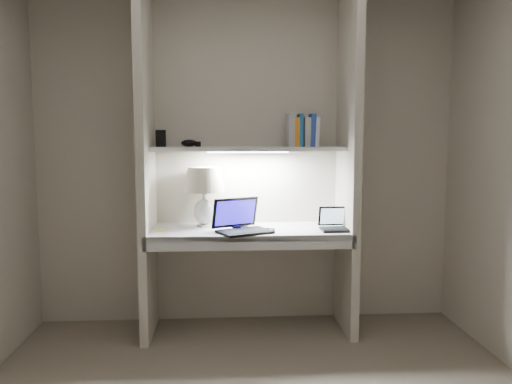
{
  "coord_description": "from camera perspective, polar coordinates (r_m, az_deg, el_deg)",
  "views": [
    {
      "loc": [
        -0.18,
        -2.36,
        1.43
      ],
      "look_at": [
        0.04,
        1.05,
        1.06
      ],
      "focal_mm": 35.0,
      "sensor_mm": 36.0,
      "label": 1
    }
  ],
  "objects": [
    {
      "name": "cable_coil",
      "position": [
        3.6,
        1.47,
        -4.29
      ],
      "size": [
        0.1,
        0.1,
        0.01
      ],
      "primitive_type": "torus",
      "rotation": [
        0.0,
        0.0,
        -0.13
      ],
      "color": "black",
      "rests_on": "desk"
    },
    {
      "name": "shelf_gadget",
      "position": [
        3.75,
        -7.65,
        5.57
      ],
      "size": [
        0.15,
        0.13,
        0.05
      ],
      "primitive_type": "ellipsoid",
      "rotation": [
        0.0,
        0.0,
        0.39
      ],
      "color": "black",
      "rests_on": "shelf"
    },
    {
      "name": "speaker",
      "position": [
        3.76,
        -1.7,
        -2.7
      ],
      "size": [
        0.13,
        0.1,
        0.16
      ],
      "primitive_type": "cube",
      "rotation": [
        0.0,
        0.0,
        -0.24
      ],
      "color": "silver",
      "rests_on": "desk"
    },
    {
      "name": "desk_apron",
      "position": [
        3.41,
        -0.63,
        -5.83
      ],
      "size": [
        1.46,
        0.03,
        0.1
      ],
      "primitive_type": "cube",
      "color": "silver",
      "rests_on": "desk"
    },
    {
      "name": "laptop_netbook",
      "position": [
        3.65,
        9.3,
        -3.68
      ],
      "size": [
        0.25,
        0.22,
        0.16
      ],
      "rotation": [
        0.0,
        0.0,
        0.01
      ],
      "color": "black",
      "rests_on": "desk"
    },
    {
      "name": "alcove_panel_right",
      "position": [
        3.71,
        10.5,
        3.31
      ],
      "size": [
        0.06,
        0.55,
        2.5
      ],
      "primitive_type": "cube",
      "color": "beige",
      "rests_on": "floor"
    },
    {
      "name": "back_wall",
      "position": [
        3.87,
        -1.06,
        3.53
      ],
      "size": [
        3.2,
        0.01,
        2.5
      ],
      "primitive_type": "cube",
      "color": "beige",
      "rests_on": "floor"
    },
    {
      "name": "laptop_main",
      "position": [
        3.53,
        -1.71,
        -3.7
      ],
      "size": [
        0.44,
        0.42,
        0.24
      ],
      "rotation": [
        0.0,
        0.0,
        0.45
      ],
      "color": "black",
      "rests_on": "desk"
    },
    {
      "name": "sticky_note",
      "position": [
        3.66,
        -10.91,
        -4.28
      ],
      "size": [
        0.09,
        0.09,
        0.0
      ],
      "primitive_type": "cube",
      "rotation": [
        0.0,
        0.0,
        0.59
      ],
      "color": "yellow",
      "rests_on": "desk"
    },
    {
      "name": "strip_light",
      "position": [
        3.69,
        -0.93,
        4.61
      ],
      "size": [
        0.6,
        0.04,
        0.02
      ],
      "primitive_type": "cube",
      "color": "white",
      "rests_on": "shelf"
    },
    {
      "name": "table_lamp",
      "position": [
        3.72,
        -5.96,
        0.62
      ],
      "size": [
        0.3,
        0.3,
        0.45
      ],
      "color": "white",
      "rests_on": "desk"
    },
    {
      "name": "shelf",
      "position": [
        3.69,
        -0.94,
        4.95
      ],
      "size": [
        1.4,
        0.36,
        0.03
      ],
      "primitive_type": "cube",
      "color": "silver",
      "rests_on": "back_wall"
    },
    {
      "name": "mouse",
      "position": [
        3.59,
        -2.03,
        -4.12
      ],
      "size": [
        0.11,
        0.09,
        0.03
      ],
      "primitive_type": "ellipsoid",
      "rotation": [
        0.0,
        0.0,
        -0.38
      ],
      "color": "black",
      "rests_on": "desk"
    },
    {
      "name": "shelf_box",
      "position": [
        3.75,
        -10.84,
        6.03
      ],
      "size": [
        0.08,
        0.06,
        0.12
      ],
      "primitive_type": "cube",
      "rotation": [
        0.0,
        0.0,
        0.19
      ],
      "color": "black",
      "rests_on": "shelf"
    },
    {
      "name": "book_row",
      "position": [
        3.76,
        5.33,
        6.92
      ],
      "size": [
        0.23,
        0.16,
        0.24
      ],
      "color": "white",
      "rests_on": "shelf"
    },
    {
      "name": "alcove_panel_left",
      "position": [
        3.64,
        -12.45,
        3.21
      ],
      "size": [
        0.06,
        0.55,
        2.5
      ],
      "primitive_type": "cube",
      "color": "beige",
      "rests_on": "floor"
    },
    {
      "name": "desk",
      "position": [
        3.66,
        -0.85,
        -4.52
      ],
      "size": [
        1.4,
        0.55,
        0.04
      ],
      "primitive_type": "cube",
      "color": "white",
      "rests_on": "alcove_panel_left"
    }
  ]
}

